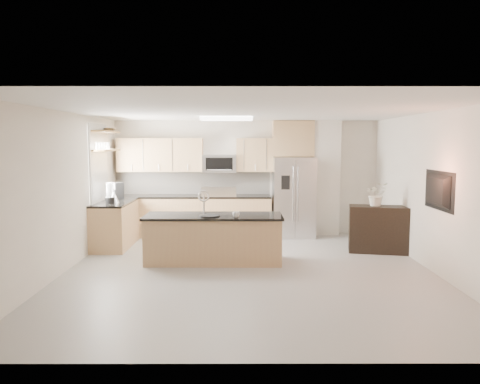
{
  "coord_description": "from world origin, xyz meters",
  "views": [
    {
      "loc": [
        -0.16,
        -7.51,
        2.1
      ],
      "look_at": [
        -0.14,
        1.3,
        1.17
      ],
      "focal_mm": 35.0,
      "sensor_mm": 36.0,
      "label": 1
    }
  ],
  "objects_px": {
    "kettle": "(114,197)",
    "coffee_maker": "(119,191)",
    "range": "(220,215)",
    "credenza": "(379,229)",
    "blender": "(110,195)",
    "flower_vase": "(377,188)",
    "cup": "(236,214)",
    "island": "(214,238)",
    "microwave": "(220,164)",
    "refrigerator": "(293,197)",
    "television": "(434,190)",
    "platter": "(209,216)",
    "bowl": "(109,129)"
  },
  "relations": [
    {
      "from": "refrigerator",
      "to": "television",
      "type": "relative_size",
      "value": 1.65
    },
    {
      "from": "island",
      "to": "coffee_maker",
      "type": "xyz_separation_m",
      "value": [
        -2.09,
        1.67,
        0.66
      ]
    },
    {
      "from": "blender",
      "to": "platter",
      "type": "bearing_deg",
      "value": -27.88
    },
    {
      "from": "bowl",
      "to": "television",
      "type": "height_order",
      "value": "bowl"
    },
    {
      "from": "island",
      "to": "credenza",
      "type": "bearing_deg",
      "value": 13.32
    },
    {
      "from": "island",
      "to": "bowl",
      "type": "height_order",
      "value": "bowl"
    },
    {
      "from": "bowl",
      "to": "flower_vase",
      "type": "bearing_deg",
      "value": -9.9
    },
    {
      "from": "refrigerator",
      "to": "coffee_maker",
      "type": "relative_size",
      "value": 5.12
    },
    {
      "from": "island",
      "to": "kettle",
      "type": "height_order",
      "value": "island"
    },
    {
      "from": "coffee_maker",
      "to": "flower_vase",
      "type": "height_order",
      "value": "flower_vase"
    },
    {
      "from": "cup",
      "to": "coffee_maker",
      "type": "height_order",
      "value": "coffee_maker"
    },
    {
      "from": "kettle",
      "to": "microwave",
      "type": "bearing_deg",
      "value": 34.98
    },
    {
      "from": "credenza",
      "to": "bowl",
      "type": "relative_size",
      "value": 3.25
    },
    {
      "from": "range",
      "to": "microwave",
      "type": "xyz_separation_m",
      "value": [
        0.0,
        0.12,
        1.16
      ]
    },
    {
      "from": "island",
      "to": "television",
      "type": "relative_size",
      "value": 2.25
    },
    {
      "from": "platter",
      "to": "television",
      "type": "relative_size",
      "value": 0.34
    },
    {
      "from": "coffee_maker",
      "to": "platter",
      "type": "bearing_deg",
      "value": -41.81
    },
    {
      "from": "kettle",
      "to": "coffee_maker",
      "type": "relative_size",
      "value": 0.75
    },
    {
      "from": "credenza",
      "to": "television",
      "type": "bearing_deg",
      "value": -64.79
    },
    {
      "from": "platter",
      "to": "coffee_maker",
      "type": "height_order",
      "value": "coffee_maker"
    },
    {
      "from": "refrigerator",
      "to": "island",
      "type": "xyz_separation_m",
      "value": [
        -1.67,
        -2.27,
        -0.47
      ]
    },
    {
      "from": "cup",
      "to": "range",
      "type": "bearing_deg",
      "value": 98.62
    },
    {
      "from": "range",
      "to": "credenza",
      "type": "height_order",
      "value": "range"
    },
    {
      "from": "blender",
      "to": "coffee_maker",
      "type": "distance_m",
      "value": 0.75
    },
    {
      "from": "range",
      "to": "kettle",
      "type": "distance_m",
      "value": 2.47
    },
    {
      "from": "credenza",
      "to": "bowl",
      "type": "distance_m",
      "value": 5.79
    },
    {
      "from": "credenza",
      "to": "cup",
      "type": "bearing_deg",
      "value": -149.37
    },
    {
      "from": "blender",
      "to": "coffee_maker",
      "type": "xyz_separation_m",
      "value": [
        -0.02,
        0.75,
        -0.01
      ]
    },
    {
      "from": "refrigerator",
      "to": "cup",
      "type": "xyz_separation_m",
      "value": [
        -1.27,
        -2.52,
        -0.01
      ]
    },
    {
      "from": "platter",
      "to": "range",
      "type": "bearing_deg",
      "value": 88.26
    },
    {
      "from": "cup",
      "to": "island",
      "type": "bearing_deg",
      "value": 147.47
    },
    {
      "from": "platter",
      "to": "bowl",
      "type": "height_order",
      "value": "bowl"
    },
    {
      "from": "island",
      "to": "flower_vase",
      "type": "height_order",
      "value": "flower_vase"
    },
    {
      "from": "platter",
      "to": "flower_vase",
      "type": "height_order",
      "value": "flower_vase"
    },
    {
      "from": "kettle",
      "to": "flower_vase",
      "type": "height_order",
      "value": "flower_vase"
    },
    {
      "from": "island",
      "to": "kettle",
      "type": "relative_size",
      "value": 9.22
    },
    {
      "from": "refrigerator",
      "to": "platter",
      "type": "height_order",
      "value": "refrigerator"
    },
    {
      "from": "credenza",
      "to": "coffee_maker",
      "type": "xyz_separation_m",
      "value": [
        -5.22,
        0.95,
        0.64
      ]
    },
    {
      "from": "coffee_maker",
      "to": "bowl",
      "type": "bearing_deg",
      "value": -177.47
    },
    {
      "from": "cup",
      "to": "kettle",
      "type": "height_order",
      "value": "kettle"
    },
    {
      "from": "kettle",
      "to": "television",
      "type": "height_order",
      "value": "television"
    },
    {
      "from": "microwave",
      "to": "coffee_maker",
      "type": "distance_m",
      "value": 2.3
    },
    {
      "from": "bowl",
      "to": "credenza",
      "type": "bearing_deg",
      "value": -9.98
    },
    {
      "from": "credenza",
      "to": "coffee_maker",
      "type": "height_order",
      "value": "coffee_maker"
    },
    {
      "from": "refrigerator",
      "to": "kettle",
      "type": "bearing_deg",
      "value": -161.31
    },
    {
      "from": "island",
      "to": "bowl",
      "type": "bearing_deg",
      "value": 143.83
    },
    {
      "from": "platter",
      "to": "kettle",
      "type": "bearing_deg",
      "value": 149.25
    },
    {
      "from": "flower_vase",
      "to": "island",
      "type": "bearing_deg",
      "value": -166.54
    },
    {
      "from": "microwave",
      "to": "bowl",
      "type": "distance_m",
      "value": 2.5
    },
    {
      "from": "platter",
      "to": "coffee_maker",
      "type": "relative_size",
      "value": 1.05
    }
  ]
}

